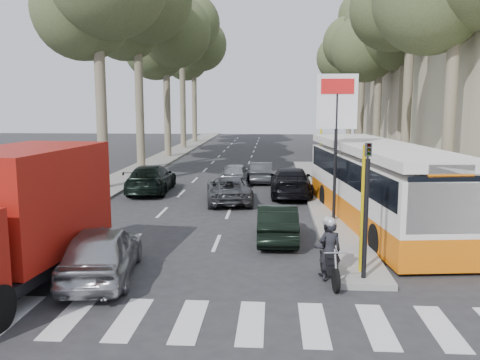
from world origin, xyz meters
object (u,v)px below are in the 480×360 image
(silver_hatchback, at_px, (102,252))
(dark_hatchback, at_px, (277,222))
(city_bus, at_px, (377,182))
(red_truck, at_px, (14,216))
(motorcycle, at_px, (328,251))

(silver_hatchback, xyz_separation_m, dark_hatchback, (4.58, 4.05, -0.11))
(dark_hatchback, distance_m, city_bus, 4.56)
(city_bus, bearing_deg, red_truck, -151.57)
(red_truck, bearing_deg, city_bus, 41.26)
(silver_hatchback, distance_m, motorcycle, 5.89)
(motorcycle, bearing_deg, red_truck, -178.54)
(dark_hatchback, relative_size, motorcycle, 1.85)
(city_bus, distance_m, motorcycle, 6.68)
(dark_hatchback, bearing_deg, red_truck, 35.64)
(dark_hatchback, relative_size, red_truck, 0.56)
(silver_hatchback, height_order, dark_hatchback, silver_hatchback)
(silver_hatchback, height_order, motorcycle, motorcycle)
(silver_hatchback, xyz_separation_m, city_bus, (8.30, 6.48, 0.90))
(red_truck, bearing_deg, silver_hatchback, 26.95)
(city_bus, bearing_deg, motorcycle, -118.25)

